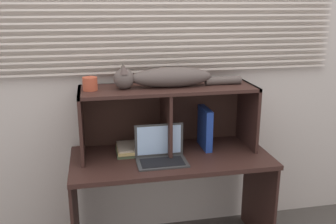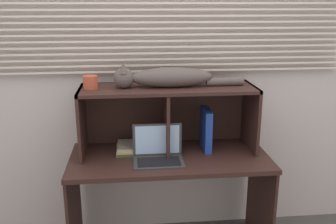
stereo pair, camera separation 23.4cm
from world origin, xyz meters
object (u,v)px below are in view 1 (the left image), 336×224
Objects in this scene: book_stack at (131,149)px; small_basket at (90,84)px; laptop at (161,153)px; binder_upright at (205,128)px; cat at (165,77)px.

small_basket is at bearing 179.70° from book_stack.
laptop is 0.24m from book_stack.
binder_upright is 0.83m from small_basket.
laptop is 3.44× the size of small_basket.
book_stack is at bearing -179.86° from binder_upright.
book_stack is at bearing -179.69° from cat.
binder_upright is at bearing 0.00° from cat.
laptop is at bearing -44.39° from book_stack.
small_basket is at bearing 157.92° from laptop.
small_basket is (-0.48, 0.00, -0.02)m from cat.
cat is 2.69× the size of laptop.
laptop is at bearing -153.55° from binder_upright.
small_basket is (-0.25, 0.00, 0.46)m from book_stack.
book_stack is 0.52m from small_basket.
binder_upright is at bearing 26.45° from laptop.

